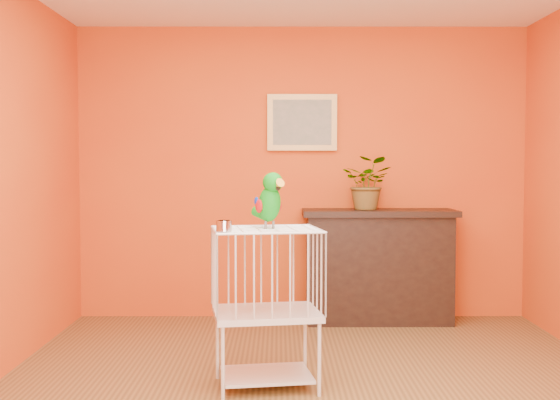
{
  "coord_description": "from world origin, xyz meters",
  "views": [
    {
      "loc": [
        -0.21,
        -4.04,
        1.39
      ],
      "look_at": [
        -0.2,
        0.22,
        1.16
      ],
      "focal_mm": 45.0,
      "sensor_mm": 36.0,
      "label": 1
    }
  ],
  "objects": [
    {
      "name": "ground",
      "position": [
        0.0,
        0.0,
        0.0
      ],
      "size": [
        4.5,
        4.5,
        0.0
      ],
      "primitive_type": "plane",
      "color": "brown",
      "rests_on": "ground"
    },
    {
      "name": "birdcage",
      "position": [
        -0.29,
        0.23,
        0.51
      ],
      "size": [
        0.71,
        0.58,
        0.99
      ],
      "rotation": [
        0.0,
        0.0,
        0.16
      ],
      "color": "silver",
      "rests_on": "ground"
    },
    {
      "name": "parrot",
      "position": [
        -0.27,
        0.24,
        1.16
      ],
      "size": [
        0.23,
        0.3,
        0.35
      ],
      "rotation": [
        0.0,
        0.0,
        0.57
      ],
      "color": "#59544C",
      "rests_on": "birdcage"
    },
    {
      "name": "potted_plant",
      "position": [
        0.57,
        2.02,
        1.16
      ],
      "size": [
        0.55,
        0.57,
        0.36
      ],
      "primitive_type": "imported",
      "rotation": [
        0.0,
        0.0,
        -0.34
      ],
      "color": "#26722D",
      "rests_on": "console_cabinet"
    },
    {
      "name": "framed_picture",
      "position": [
        0.0,
        2.22,
        1.75
      ],
      "size": [
        0.62,
        0.04,
        0.5
      ],
      "color": "#A6773B",
      "rests_on": "room_shell"
    },
    {
      "name": "console_cabinet",
      "position": [
        0.66,
        2.02,
        0.49
      ],
      "size": [
        1.33,
        0.48,
        0.98
      ],
      "color": "black",
      "rests_on": "ground"
    },
    {
      "name": "room_shell",
      "position": [
        0.0,
        0.0,
        1.58
      ],
      "size": [
        4.5,
        4.5,
        4.5
      ],
      "color": "#D24E13",
      "rests_on": "ground"
    },
    {
      "name": "feed_cup",
      "position": [
        -0.53,
        0.03,
        1.02
      ],
      "size": [
        0.09,
        0.09,
        0.06
      ],
      "primitive_type": "cylinder",
      "color": "silver",
      "rests_on": "birdcage"
    }
  ]
}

